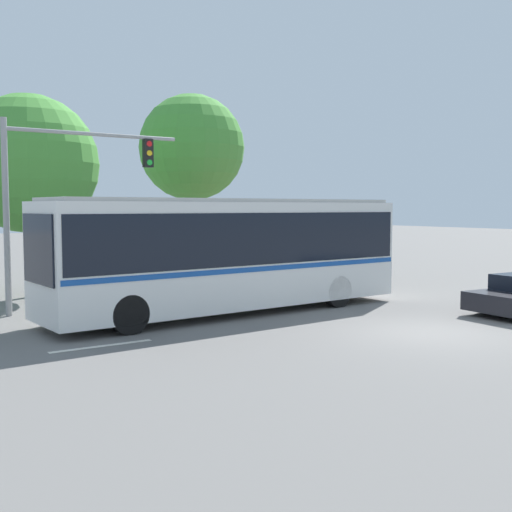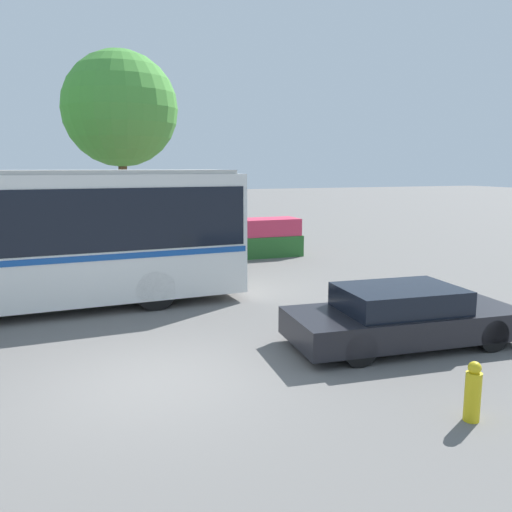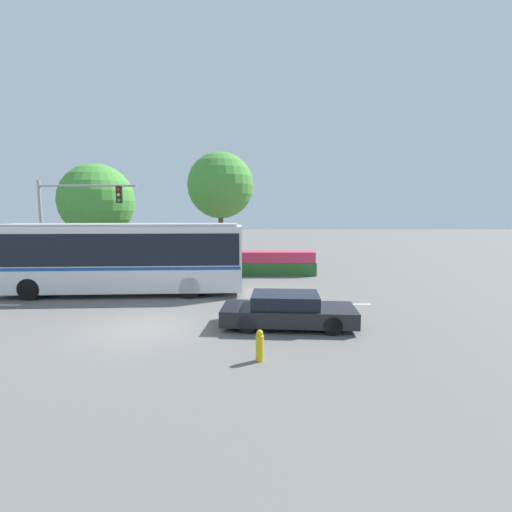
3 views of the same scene
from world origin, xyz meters
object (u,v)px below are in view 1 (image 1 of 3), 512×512
object	(u,v)px
traffic_light_pole	(57,184)
street_tree_left	(29,164)
street_tree_centre	(192,148)
city_bus	(231,248)

from	to	relation	value
traffic_light_pole	street_tree_left	bearing A→B (deg)	87.82
street_tree_centre	city_bus	bearing A→B (deg)	-112.06
city_bus	street_tree_centre	world-z (taller)	street_tree_centre
city_bus	street_tree_centre	size ratio (longest dim) A/B	1.41
city_bus	street_tree_centre	distance (m)	10.95
street_tree_left	city_bus	bearing A→B (deg)	-59.74
street_tree_centre	street_tree_left	bearing A→B (deg)	-161.43
street_tree_left	street_tree_centre	bearing A→B (deg)	18.57
city_bus	traffic_light_pole	distance (m)	5.56
street_tree_left	street_tree_centre	xyz separation A→B (m)	(7.85, 2.64, 1.17)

